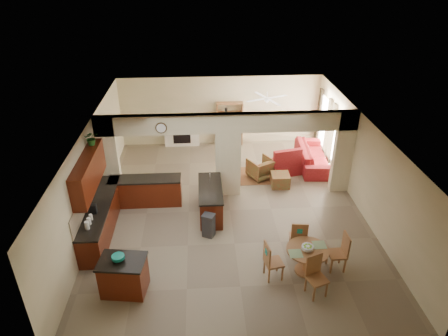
{
  "coord_description": "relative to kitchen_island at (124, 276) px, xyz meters",
  "views": [
    {
      "loc": [
        -0.84,
        -10.18,
        7.06
      ],
      "look_at": [
        -0.17,
        0.3,
        1.34
      ],
      "focal_mm": 32.0,
      "sensor_mm": 36.0,
      "label": 1
    }
  ],
  "objects": [
    {
      "name": "partition_header",
      "position": [
        2.71,
        4.14,
        2.04
      ],
      "size": [
        8.0,
        0.25,
        0.6
      ],
      "primitive_type": "cube",
      "color": "beige",
      "rests_on": "partition_center_pier"
    },
    {
      "name": "partition_center_pier",
      "position": [
        2.71,
        4.14,
        0.64
      ],
      "size": [
        0.8,
        0.25,
        2.2
      ],
      "primitive_type": "cube",
      "color": "beige",
      "rests_on": "floor"
    },
    {
      "name": "kitchen_counter",
      "position": [
        -0.55,
        2.89,
        0.01
      ],
      "size": [
        2.52,
        3.29,
        1.48
      ],
      "color": "#401707",
      "rests_on": "floor"
    },
    {
      "name": "dining_table",
      "position": [
        4.38,
        0.36,
        0.02
      ],
      "size": [
        1.03,
        1.03,
        0.7
      ],
      "color": "brown",
      "rests_on": "floor"
    },
    {
      "name": "drape_b_right",
      "position": [
        6.64,
        7.74,
        0.74
      ],
      "size": [
        0.1,
        0.28,
        2.3
      ],
      "primitive_type": "cube",
      "color": "#391817",
      "rests_on": "wall_right"
    },
    {
      "name": "armchair",
      "position": [
        3.94,
        5.14,
        -0.1
      ],
      "size": [
        1.05,
        1.06,
        0.72
      ],
      "primitive_type": "imported",
      "rotation": [
        0.0,
        0.0,
        3.62
      ],
      "color": "maroon",
      "rests_on": "floor"
    },
    {
      "name": "ottoman",
      "position": [
        4.52,
        4.51,
        -0.24
      ],
      "size": [
        0.63,
        0.63,
        0.44
      ],
      "primitive_type": "cube",
      "rotation": [
        0.0,
        0.0,
        -0.03
      ],
      "color": "maroon",
      "rests_on": "floor"
    },
    {
      "name": "trash_can",
      "position": [
        2.02,
        1.94,
        -0.13
      ],
      "size": [
        0.39,
        0.37,
        0.65
      ],
      "primitive_type": "cube",
      "rotation": [
        0.0,
        0.0,
        -0.44
      ],
      "color": "#292A2C",
      "rests_on": "floor"
    },
    {
      "name": "kitchen_island",
      "position": [
        0.0,
        0.0,
        0.0
      ],
      "size": [
        1.14,
        0.88,
        0.91
      ],
      "rotation": [
        0.0,
        0.0,
        -0.13
      ],
      "color": "#401707",
      "rests_on": "floor"
    },
    {
      "name": "chaise",
      "position": [
        4.87,
        5.47,
        -0.25
      ],
      "size": [
        1.19,
        1.05,
        0.41
      ],
      "primitive_type": "cube",
      "rotation": [
        0.0,
        0.0,
        0.23
      ],
      "color": "maroon",
      "rests_on": "floor"
    },
    {
      "name": "partition_right_pier",
      "position": [
        6.41,
        4.14,
        0.94
      ],
      "size": [
        0.6,
        0.25,
        2.8
      ],
      "primitive_type": "cube",
      "color": "beige",
      "rests_on": "floor"
    },
    {
      "name": "ceiling",
      "position": [
        2.71,
        3.14,
        2.34
      ],
      "size": [
        10.0,
        10.0,
        0.0
      ],
      "primitive_type": "plane",
      "rotation": [
        3.14,
        0.0,
        0.0
      ],
      "color": "white",
      "rests_on": "wall_back"
    },
    {
      "name": "upper_cabinets",
      "position": [
        -1.11,
        2.34,
        1.46
      ],
      "size": [
        0.35,
        2.4,
        0.9
      ],
      "primitive_type": "cube",
      "color": "#401707",
      "rests_on": "wall_left"
    },
    {
      "name": "sofa",
      "position": [
        6.01,
        5.93,
        -0.09
      ],
      "size": [
        2.62,
        1.19,
        0.74
      ],
      "primitive_type": "imported",
      "rotation": [
        0.0,
        0.0,
        1.49
      ],
      "color": "maroon",
      "rests_on": "floor"
    },
    {
      "name": "wall_right",
      "position": [
        6.71,
        3.14,
        0.94
      ],
      "size": [
        0.0,
        10.0,
        10.0
      ],
      "primitive_type": "plane",
      "rotation": [
        1.57,
        0.0,
        -1.57
      ],
      "color": "beige",
      "rests_on": "floor"
    },
    {
      "name": "ceiling_fan",
      "position": [
        4.21,
        6.14,
        2.1
      ],
      "size": [
        1.0,
        1.0,
        0.1
      ],
      "primitive_type": "cylinder",
      "color": "white",
      "rests_on": "ceiling"
    },
    {
      "name": "chair_east",
      "position": [
        5.25,
        0.43,
        0.1
      ],
      "size": [
        0.44,
        0.43,
        1.02
      ],
      "rotation": [
        0.0,
        0.0,
        4.74
      ],
      "color": "brown",
      "rests_on": "floor"
    },
    {
      "name": "glazed_door",
      "position": [
        6.68,
        6.29,
        0.59
      ],
      "size": [
        0.02,
        0.7,
        2.1
      ],
      "primitive_type": "cube",
      "color": "white",
      "rests_on": "wall_right"
    },
    {
      "name": "chair_west",
      "position": [
        3.46,
        0.21,
        0.1
      ],
      "size": [
        0.49,
        0.49,
        1.02
      ],
      "rotation": [
        0.0,
        0.0,
        1.76
      ],
      "color": "brown",
      "rests_on": "floor"
    },
    {
      "name": "floor",
      "position": [
        2.71,
        3.14,
        -0.46
      ],
      "size": [
        10.0,
        10.0,
        0.0
      ],
      "primitive_type": "plane",
      "color": "#7B6D55",
      "rests_on": "ground"
    },
    {
      "name": "teal_bowl",
      "position": [
        -0.07,
        0.01,
        0.52
      ],
      "size": [
        0.29,
        0.29,
        0.14
      ],
      "primitive_type": "cylinder",
      "color": "#138372",
      "rests_on": "kitchen_island"
    },
    {
      "name": "wall_front",
      "position": [
        2.71,
        -1.86,
        0.94
      ],
      "size": [
        8.0,
        0.0,
        8.0
      ],
      "primitive_type": "plane",
      "rotation": [
        -1.57,
        0.0,
        0.0
      ],
      "color": "beige",
      "rests_on": "floor"
    },
    {
      "name": "chair_north",
      "position": [
        4.33,
        1.04,
        0.1
      ],
      "size": [
        0.47,
        0.47,
        1.02
      ],
      "rotation": [
        0.0,
        0.0,
        3.01
      ],
      "color": "brown",
      "rests_on": "floor"
    },
    {
      "name": "partition_left_pier",
      "position": [
        -0.99,
        4.14,
        0.94
      ],
      "size": [
        0.6,
        0.25,
        2.8
      ],
      "primitive_type": "cube",
      "color": "beige",
      "rests_on": "floor"
    },
    {
      "name": "plant",
      "position": [
        -1.11,
        3.11,
        2.11
      ],
      "size": [
        0.44,
        0.41,
        0.4
      ],
      "primitive_type": "imported",
      "rotation": [
        0.0,
        0.0,
        0.3
      ],
      "color": "#134713",
      "rests_on": "upper_cabinets"
    },
    {
      "name": "rug",
      "position": [
        3.91,
        5.24,
        -0.45
      ],
      "size": [
        1.6,
        1.3,
        0.01
      ],
      "primitive_type": "cube",
      "color": "brown",
      "rests_on": "floor"
    },
    {
      "name": "wall_clock",
      "position": [
        0.71,
        3.99,
        1.99
      ],
      "size": [
        0.34,
        0.03,
        0.34
      ],
      "primitive_type": "cylinder",
      "rotation": [
        1.57,
        0.0,
        0.0
      ],
      "color": "#493418",
      "rests_on": "partition_header"
    },
    {
      "name": "window_a",
      "position": [
        6.68,
        5.44,
        0.74
      ],
      "size": [
        0.02,
        0.9,
        1.9
      ],
      "primitive_type": "cube",
      "color": "white",
      "rests_on": "wall_right"
    },
    {
      "name": "window_b",
      "position": [
        6.68,
        7.14,
        0.74
      ],
      "size": [
        0.02,
        0.9,
        1.9
      ],
      "primitive_type": "cube",
      "color": "white",
      "rests_on": "wall_right"
    },
    {
      "name": "shelving_unit",
      "position": [
        3.06,
        7.96,
        0.44
      ],
      "size": [
        1.0,
        0.32,
        1.8
      ],
      "primitive_type": "cube",
      "color": "brown",
      "rests_on": "floor"
    },
    {
      "name": "wall_back",
      "position": [
        2.71,
        8.14,
        0.94
      ],
      "size": [
        8.0,
        0.0,
        8.0
      ],
      "primitive_type": "plane",
      "rotation": [
        1.57,
        0.0,
        0.0
      ],
      "color": "beige",
      "rests_on": "floor"
    },
    {
      "name": "peninsula",
      "position": [
        2.11,
        3.02,
        -0.0
      ],
      "size": [
        0.7,
        1.85,
        0.91
      ],
      "color": "#401707",
      "rests_on": "floor"
    },
    {
      "name": "drape_a_right",
      "position": [
        6.64,
        6.04,
        0.74
      ],
      "size": [
        0.1,
        0.28,
        2.3
      ],
      "primitive_type": "cube",
      "color": "#391817",
      "rests_on": "wall_right"
    },
    {
      "name": "chair_south",
      "position": [
        4.41,
        -0.31,
        0.1
      ],
      "size": [
        0.54,
        0.54,
        1.02
      ],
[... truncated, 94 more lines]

